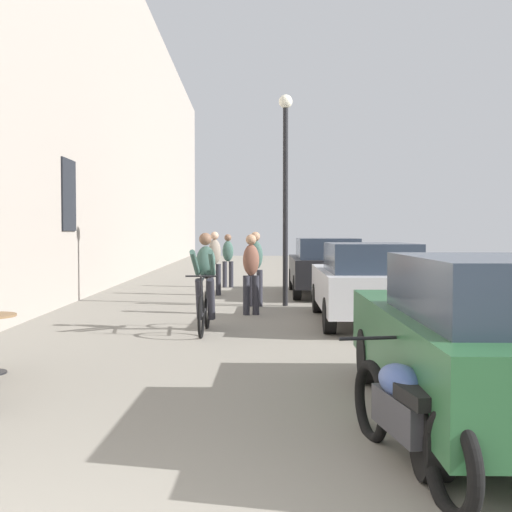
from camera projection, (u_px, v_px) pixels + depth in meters
The scene contains 11 objects.
building_facade_left at pixel (73, 79), 16.30m from camera, with size 0.54×68.00×11.35m.
cyclist_on_bicycle at pixel (205, 285), 10.90m from camera, with size 0.52×1.76×1.74m.
pedestrian_near at pixel (251, 270), 13.08m from camera, with size 0.37×0.29×1.68m.
pedestrian_mid at pixel (255, 264), 14.60m from camera, with size 0.38×0.30×1.73m.
pedestrian_far at pixel (215, 259), 17.17m from camera, with size 0.38×0.29×1.74m.
pedestrian_furthest at pixel (228, 257), 19.68m from camera, with size 0.37×0.28×1.66m.
street_lamp at pixel (285, 172), 14.62m from camera, with size 0.32×0.32×4.90m.
parked_car_nearest at pixel (486, 337), 5.61m from camera, with size 1.92×4.32×1.51m.
parked_car_second at pixel (366, 282), 11.90m from camera, with size 1.94×4.34×1.52m.
parked_car_third at pixel (325, 266), 17.25m from camera, with size 1.96×4.44×1.56m.
parked_motorcycle at pixel (406, 414), 4.54m from camera, with size 0.62×2.14×0.92m.
Camera 1 is at (1.08, -2.51, 1.71)m, focal length 44.27 mm.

